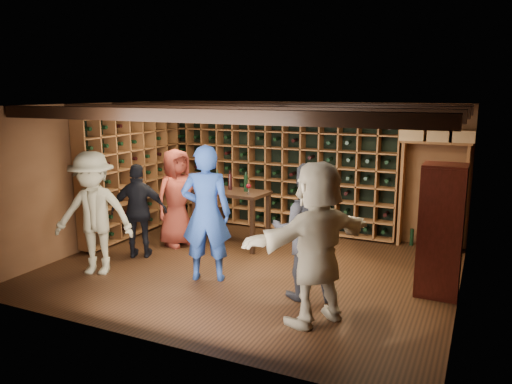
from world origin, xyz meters
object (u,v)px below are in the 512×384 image
at_px(man_grey_suit, 305,232).
at_px(guest_beige, 317,243).
at_px(guest_red_floral, 177,198).
at_px(guest_woman_black, 139,211).
at_px(man_blue_shirt, 206,213).
at_px(display_cabinet, 440,233).
at_px(tasting_table, 231,197).
at_px(guest_khaki, 94,213).

height_order(man_grey_suit, guest_beige, guest_beige).
distance_m(man_grey_suit, guest_red_floral, 3.07).
bearing_deg(guest_red_floral, guest_woman_black, -172.21).
height_order(man_blue_shirt, guest_woman_black, man_blue_shirt).
distance_m(display_cabinet, guest_woman_black, 4.63).
bearing_deg(man_grey_suit, guest_beige, 100.66).
height_order(display_cabinet, man_grey_suit, man_grey_suit).
xyz_separation_m(guest_woman_black, tasting_table, (1.05, 1.22, 0.08)).
height_order(guest_red_floral, guest_khaki, guest_khaki).
distance_m(display_cabinet, man_grey_suit, 1.80).
relative_size(guest_red_floral, guest_woman_black, 1.11).
distance_m(display_cabinet, guest_red_floral, 4.43).
distance_m(display_cabinet, man_blue_shirt, 3.21).
height_order(guest_beige, tasting_table, guest_beige).
height_order(man_grey_suit, guest_red_floral, man_grey_suit).
bearing_deg(man_blue_shirt, man_grey_suit, 157.96).
bearing_deg(guest_khaki, guest_beige, -22.19).
bearing_deg(tasting_table, man_grey_suit, -34.67).
bearing_deg(guest_woman_black, tasting_table, -156.81).
relative_size(display_cabinet, guest_khaki, 0.95).
distance_m(display_cabinet, guest_khaki, 4.91).
bearing_deg(man_blue_shirt, tasting_table, -95.86).
relative_size(guest_woman_black, guest_beige, 0.80).
height_order(man_blue_shirt, man_grey_suit, man_blue_shirt).
distance_m(man_grey_suit, guest_woman_black, 3.04).
bearing_deg(man_blue_shirt, guest_red_floral, -64.38).
distance_m(man_grey_suit, tasting_table, 2.56).
height_order(guest_khaki, guest_beige, guest_beige).
height_order(guest_woman_black, guest_khaki, guest_khaki).
bearing_deg(guest_woman_black, guest_khaki, 55.43).
bearing_deg(tasting_table, guest_red_floral, -148.84).
bearing_deg(display_cabinet, guest_khaki, -164.64).
relative_size(display_cabinet, man_blue_shirt, 0.89).
relative_size(man_blue_shirt, guest_woman_black, 1.27).
bearing_deg(man_blue_shirt, guest_woman_black, -36.58).
distance_m(guest_red_floral, guest_woman_black, 0.84).
bearing_deg(man_grey_suit, display_cabinet, -171.93).
relative_size(man_blue_shirt, guest_khaki, 1.07).
xyz_separation_m(man_blue_shirt, guest_red_floral, (-1.31, 1.22, -0.13)).
relative_size(guest_woman_black, tasting_table, 1.14).
bearing_deg(tasting_table, guest_beige, -39.08).
relative_size(man_blue_shirt, tasting_table, 1.44).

